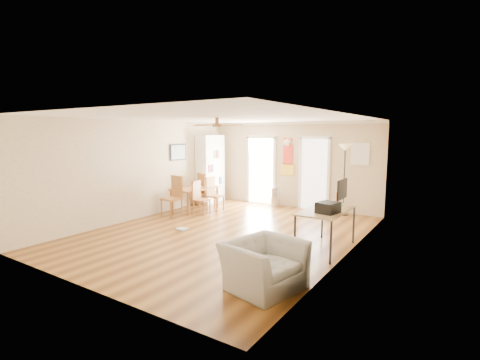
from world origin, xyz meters
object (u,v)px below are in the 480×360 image
Objects in this scene: computer_desk at (326,229)px; dining_chair_far at (207,190)px; dining_table at (195,199)px; printer at (328,208)px; trash_can at (275,197)px; torchiere_lamp at (344,180)px; wastebasket_b at (269,244)px; dining_chair_right_a at (215,194)px; dining_chair_right_b at (202,198)px; dining_chair_near at (171,197)px; armchair at (264,265)px; wastebasket_a at (285,246)px; bookshelf at (210,169)px.

dining_chair_far is at bearing 156.10° from computer_desk.
printer is (4.60, -1.66, 0.57)m from dining_table.
computer_desk reaches higher than trash_can.
dining_chair_far is 2.14m from trash_can.
dining_chair_far is 4.12m from torchiere_lamp.
computer_desk is at bearing -78.98° from torchiere_lamp.
wastebasket_b is (3.60, -2.07, -0.18)m from dining_table.
computer_desk is at bearing 174.37° from dining_chair_far.
dining_chair_right_a is at bearing 142.49° from wastebasket_b.
dining_table is 1.44× the size of dining_chair_right_b.
torchiere_lamp is (3.94, 1.11, 0.47)m from dining_chair_far.
dining_chair_near reaches higher than printer.
armchair is (4.37, -4.18, -0.16)m from dining_chair_far.
torchiere_lamp is at bearing 17.91° from armchair.
dining_chair_far is 3.64× the size of wastebasket_a.
dining_chair_near is at bearing 162.92° from wastebasket_b.
wastebasket_a is at bearing -7.65° from dining_chair_near.
torchiere_lamp reaches higher than wastebasket_a.
armchair is (2.54, -5.26, 0.05)m from trash_can.
torchiere_lamp reaches higher than printer.
bookshelf reaches higher than printer.
armchair is (-0.30, -1.86, -0.56)m from printer.
wastebasket_b is (3.05, -1.71, -0.31)m from dining_chair_right_b.
trash_can is 2.22m from torchiere_lamp.
dining_chair_right_b reaches higher than wastebasket_a.
dining_chair_near is at bearing 165.13° from wastebasket_a.
dining_chair_near is (-0.02, -0.95, 0.21)m from dining_table.
dining_chair_right_a is 0.91× the size of armchair.
dining_chair_right_b is at bearing 153.96° from wastebasket_a.
dining_table is at bearing 114.38° from dining_chair_far.
trash_can is (2.12, 0.52, -0.80)m from bookshelf.
computer_desk is 3.84× the size of printer.
dining_chair_right_b is 1.19m from dining_chair_far.
dining_chair_far reaches higher than wastebasket_b.
dining_chair_near is at bearing 110.03° from dining_chair_far.
printer is at bearing -114.01° from dining_chair_right_b.
printer is at bearing 4.06° from armchair.
printer reaches higher than trash_can.
bookshelf is at bearing 23.82° from dining_chair_right_b.
wastebasket_b is (3.96, -3.29, -0.94)m from bookshelf.
torchiere_lamp reaches higher than dining_chair_near.
dining_chair_far is 1.73× the size of trash_can.
bookshelf reaches higher than dining_chair_near.
printer reaches higher than computer_desk.
computer_desk reaches higher than wastebasket_a.
printer is (4.62, -0.70, 0.36)m from dining_chair_near.
printer is (4.96, -2.88, -0.19)m from bookshelf.
printer is at bearing 171.93° from dining_chair_far.
wastebasket_a is (2.15, -3.74, -0.16)m from trash_can.
dining_chair_right_b is at bearing -119.93° from trash_can.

